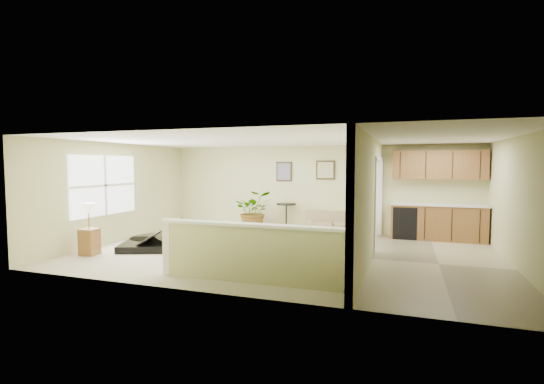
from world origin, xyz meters
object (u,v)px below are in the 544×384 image
(palm_plant, at_px, (254,211))
(piano_bench, at_px, (215,237))
(small_plant, at_px, (351,230))
(piano, at_px, (159,222))
(loveseat, at_px, (332,223))
(accent_table, at_px, (286,214))
(lamp_stand, at_px, (89,233))

(palm_plant, bearing_deg, piano_bench, -90.82)
(small_plant, bearing_deg, palm_plant, 174.38)
(small_plant, bearing_deg, piano, -149.92)
(loveseat, height_order, small_plant, loveseat)
(piano, bearing_deg, loveseat, 19.27)
(piano, height_order, piano_bench, piano)
(piano, bearing_deg, small_plant, 9.25)
(small_plant, bearing_deg, accent_table, 164.18)
(piano_bench, bearing_deg, palm_plant, 89.18)
(palm_plant, bearing_deg, piano, -116.71)
(accent_table, xyz_separation_m, palm_plant, (-0.90, -0.27, 0.06))
(palm_plant, bearing_deg, loveseat, 8.12)
(accent_table, bearing_deg, piano_bench, -108.92)
(loveseat, distance_m, lamp_stand, 6.23)
(lamp_stand, bearing_deg, accent_table, 52.86)
(accent_table, xyz_separation_m, lamp_stand, (-3.19, -4.21, -0.05))
(loveseat, xyz_separation_m, small_plant, (0.60, -0.60, -0.08))
(palm_plant, relative_size, lamp_stand, 1.22)
(piano_bench, distance_m, small_plant, 3.61)
(accent_table, relative_size, palm_plant, 0.60)
(piano, xyz_separation_m, piano_bench, (1.34, 0.28, -0.35))
(loveseat, height_order, lamp_stand, lamp_stand)
(loveseat, xyz_separation_m, palm_plant, (-2.25, -0.32, 0.27))
(accent_table, height_order, small_plant, accent_table)
(piano, xyz_separation_m, small_plant, (4.22, 2.45, -0.36))
(piano, height_order, lamp_stand, piano)
(piano_bench, relative_size, loveseat, 0.45)
(piano_bench, xyz_separation_m, loveseat, (2.28, 2.77, 0.07))
(small_plant, distance_m, lamp_stand, 6.32)
(piano_bench, bearing_deg, piano, -168.20)
(loveseat, relative_size, small_plant, 2.93)
(piano, xyz_separation_m, palm_plant, (1.37, 2.73, -0.01))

